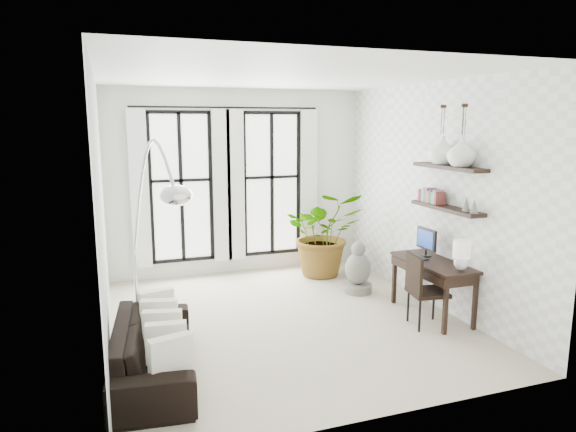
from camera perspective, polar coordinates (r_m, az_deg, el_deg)
name	(u,v)px	position (r m, az deg, el deg)	size (l,w,h in m)	color
floor	(285,320)	(7.09, -0.35, -11.45)	(5.00, 5.00, 0.00)	#BAAC94
ceiling	(285,76)	(6.61, -0.38, 15.29)	(5.00, 5.00, 0.00)	white
wall_left	(101,213)	(6.31, -20.07, 0.32)	(5.00, 5.00, 0.00)	#9FB1AA
wall_right	(432,195)	(7.68, 15.73, 2.25)	(5.00, 5.00, 0.00)	white
wall_back	(238,182)	(9.04, -5.53, 3.75)	(4.50, 4.50, 0.00)	white
windows	(228,186)	(8.93, -6.67, 3.38)	(3.26, 0.13, 2.65)	white
wall_shelves	(445,191)	(7.19, 17.09, 2.68)	(0.25, 1.30, 0.60)	black
sofa	(154,349)	(5.73, -14.69, -14.06)	(2.02, 0.79, 0.59)	black
throw_pillows	(163,329)	(5.65, -13.75, -12.09)	(0.40, 1.52, 0.40)	white
plant	(324,233)	(8.90, 4.02, -1.93)	(1.34, 1.16, 1.49)	#2D7228
desk	(435,266)	(7.22, 16.02, -5.34)	(0.56, 1.32, 1.17)	black
desk_chair	(422,286)	(6.92, 14.63, -7.53)	(0.52, 0.52, 0.96)	black
arc_lamp	(152,190)	(5.86, -14.87, 2.78)	(0.75, 1.42, 2.46)	silver
buddha	(358,271)	(8.14, 7.77, -6.09)	(0.45, 0.45, 0.81)	gray
vase_a	(462,152)	(6.92, 18.74, 6.78)	(0.37, 0.37, 0.38)	white
vase_b	(442,150)	(7.23, 16.79, 7.02)	(0.37, 0.37, 0.38)	white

